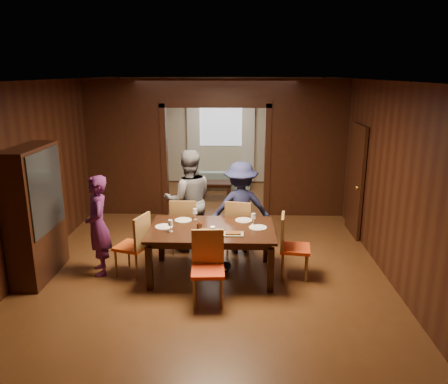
{
  "coord_description": "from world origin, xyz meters",
  "views": [
    {
      "loc": [
        0.46,
        -7.55,
        3.03
      ],
      "look_at": [
        0.24,
        -0.4,
        1.05
      ],
      "focal_mm": 35.0,
      "sensor_mm": 36.0,
      "label": 1
    }
  ],
  "objects_px": {
    "chair_left": "(132,244)",
    "chair_near": "(208,269)",
    "person_grey": "(189,200)",
    "chair_far_l": "(185,225)",
    "coffee_table": "(216,190)",
    "chair_far_r": "(240,226)",
    "dining_table": "(212,252)",
    "hutch": "(35,213)",
    "person_purple": "(98,226)",
    "sofa": "(218,179)",
    "chair_right": "(295,246)",
    "person_navy": "(241,207)"
  },
  "relations": [
    {
      "from": "chair_left",
      "to": "chair_near",
      "type": "relative_size",
      "value": 1.0
    },
    {
      "from": "person_grey",
      "to": "chair_left",
      "type": "bearing_deg",
      "value": 41.89
    },
    {
      "from": "chair_far_l",
      "to": "chair_near",
      "type": "xyz_separation_m",
      "value": [
        0.52,
        -1.74,
        0.0
      ]
    },
    {
      "from": "person_grey",
      "to": "coffee_table",
      "type": "bearing_deg",
      "value": -106.92
    },
    {
      "from": "chair_far_r",
      "to": "chair_near",
      "type": "bearing_deg",
      "value": 86.41
    },
    {
      "from": "dining_table",
      "to": "hutch",
      "type": "distance_m",
      "value": 2.69
    },
    {
      "from": "person_grey",
      "to": "chair_far_r",
      "type": "relative_size",
      "value": 1.82
    },
    {
      "from": "person_purple",
      "to": "chair_far_r",
      "type": "xyz_separation_m",
      "value": [
        2.16,
        0.84,
        -0.29
      ]
    },
    {
      "from": "sofa",
      "to": "hutch",
      "type": "bearing_deg",
      "value": 63.84
    },
    {
      "from": "person_grey",
      "to": "chair_near",
      "type": "bearing_deg",
      "value": 92.16
    },
    {
      "from": "dining_table",
      "to": "chair_near",
      "type": "bearing_deg",
      "value": -90.26
    },
    {
      "from": "coffee_table",
      "to": "chair_near",
      "type": "relative_size",
      "value": 0.82
    },
    {
      "from": "dining_table",
      "to": "person_grey",
      "type": "bearing_deg",
      "value": 113.72
    },
    {
      "from": "person_purple",
      "to": "chair_right",
      "type": "distance_m",
      "value": 3.01
    },
    {
      "from": "person_grey",
      "to": "chair_right",
      "type": "relative_size",
      "value": 1.82
    },
    {
      "from": "person_grey",
      "to": "person_purple",
      "type": "bearing_deg",
      "value": 26.9
    },
    {
      "from": "person_navy",
      "to": "hutch",
      "type": "relative_size",
      "value": 0.79
    },
    {
      "from": "dining_table",
      "to": "person_navy",
      "type": "bearing_deg",
      "value": 65.07
    },
    {
      "from": "sofa",
      "to": "hutch",
      "type": "relative_size",
      "value": 0.84
    },
    {
      "from": "person_grey",
      "to": "chair_left",
      "type": "xyz_separation_m",
      "value": [
        -0.77,
        -1.04,
        -0.4
      ]
    },
    {
      "from": "person_navy",
      "to": "chair_near",
      "type": "relative_size",
      "value": 1.63
    },
    {
      "from": "dining_table",
      "to": "chair_left",
      "type": "xyz_separation_m",
      "value": [
        -1.22,
        -0.0,
        0.1
      ]
    },
    {
      "from": "coffee_table",
      "to": "chair_near",
      "type": "bearing_deg",
      "value": -88.39
    },
    {
      "from": "person_navy",
      "to": "chair_far_l",
      "type": "bearing_deg",
      "value": -3.74
    },
    {
      "from": "person_navy",
      "to": "chair_right",
      "type": "height_order",
      "value": "person_navy"
    },
    {
      "from": "sofa",
      "to": "person_purple",
      "type": "bearing_deg",
      "value": 71.73
    },
    {
      "from": "person_purple",
      "to": "person_grey",
      "type": "height_order",
      "value": "person_grey"
    },
    {
      "from": "sofa",
      "to": "hutch",
      "type": "distance_m",
      "value": 5.94
    },
    {
      "from": "person_grey",
      "to": "dining_table",
      "type": "height_order",
      "value": "person_grey"
    },
    {
      "from": "person_purple",
      "to": "chair_near",
      "type": "xyz_separation_m",
      "value": [
        1.73,
        -0.85,
        -0.29
      ]
    },
    {
      "from": "chair_left",
      "to": "chair_far_l",
      "type": "distance_m",
      "value": 1.15
    },
    {
      "from": "chair_far_r",
      "to": "person_grey",
      "type": "bearing_deg",
      "value": 0.06
    },
    {
      "from": "chair_left",
      "to": "person_navy",
      "type": "bearing_deg",
      "value": 138.28
    },
    {
      "from": "chair_left",
      "to": "person_grey",
      "type": "bearing_deg",
      "value": 161.97
    },
    {
      "from": "sofa",
      "to": "chair_left",
      "type": "xyz_separation_m",
      "value": [
        -1.09,
        -5.25,
        0.24
      ]
    },
    {
      "from": "person_grey",
      "to": "chair_far_l",
      "type": "relative_size",
      "value": 1.82
    },
    {
      "from": "person_navy",
      "to": "chair_left",
      "type": "xyz_separation_m",
      "value": [
        -1.67,
        -0.95,
        -0.31
      ]
    },
    {
      "from": "coffee_table",
      "to": "chair_left",
      "type": "height_order",
      "value": "chair_left"
    },
    {
      "from": "chair_left",
      "to": "chair_near",
      "type": "xyz_separation_m",
      "value": [
        1.22,
        -0.82,
        0.0
      ]
    },
    {
      "from": "person_grey",
      "to": "sofa",
      "type": "relative_size",
      "value": 1.05
    },
    {
      "from": "sofa",
      "to": "chair_far_l",
      "type": "height_order",
      "value": "chair_far_l"
    },
    {
      "from": "dining_table",
      "to": "chair_right",
      "type": "height_order",
      "value": "chair_right"
    },
    {
      "from": "person_purple",
      "to": "dining_table",
      "type": "xyz_separation_m",
      "value": [
        1.73,
        -0.03,
        -0.39
      ]
    },
    {
      "from": "person_purple",
      "to": "chair_far_r",
      "type": "relative_size",
      "value": 1.6
    },
    {
      "from": "person_purple",
      "to": "chair_near",
      "type": "relative_size",
      "value": 1.6
    },
    {
      "from": "dining_table",
      "to": "chair_far_r",
      "type": "distance_m",
      "value": 0.97
    },
    {
      "from": "person_navy",
      "to": "chair_far_r",
      "type": "relative_size",
      "value": 1.63
    },
    {
      "from": "chair_near",
      "to": "dining_table",
      "type": "bearing_deg",
      "value": 86.1
    },
    {
      "from": "chair_far_l",
      "to": "chair_far_r",
      "type": "xyz_separation_m",
      "value": [
        0.96,
        -0.05,
        0.0
      ]
    },
    {
      "from": "coffee_table",
      "to": "chair_left",
      "type": "distance_m",
      "value": 4.42
    }
  ]
}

